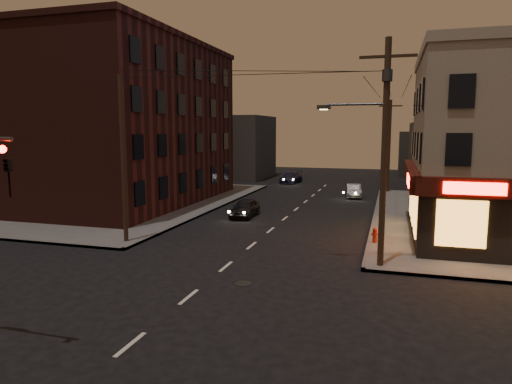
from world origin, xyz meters
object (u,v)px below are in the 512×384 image
at_px(sedan_far, 291,177).
at_px(fire_hydrant, 375,234).
at_px(sedan_near, 245,208).
at_px(sedan_mid, 354,191).

relative_size(sedan_far, fire_hydrant, 5.39).
xyz_separation_m(sedan_near, fire_hydrant, (9.32, -5.80, -0.03)).
bearing_deg(sedan_far, sedan_mid, -45.89).
xyz_separation_m(sedan_mid, sedan_far, (-8.07, 9.70, 0.05)).
height_order(sedan_near, sedan_mid, sedan_near).
bearing_deg(fire_hydrant, sedan_far, 111.11).
height_order(sedan_mid, fire_hydrant, sedan_mid).
height_order(sedan_near, sedan_far, sedan_far).
xyz_separation_m(sedan_near, sedan_far, (-1.33, 21.80, 0.01)).
distance_m(sedan_far, fire_hydrant, 29.59).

